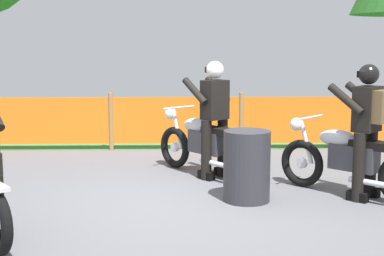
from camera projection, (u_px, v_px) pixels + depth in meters
name	position (u px, v px, depth m)	size (l,w,h in m)	color
ground	(176.00, 204.00, 7.01)	(24.00, 24.00, 0.02)	#5B5B60
grass_verge	(177.00, 121.00, 14.26)	(24.00, 7.71, 0.01)	#4C8C3D
barrier_fence	(176.00, 121.00, 10.37)	(11.91, 0.08, 1.05)	#997547
motorcycle_lead	(204.00, 144.00, 8.40)	(1.40, 1.66, 0.97)	black
motorcycle_trailing	(349.00, 160.00, 7.28)	(1.55, 1.52, 0.98)	black
rider_lead	(214.00, 115.00, 8.18)	(0.73, 0.73, 1.69)	black
rider_trailing	(367.00, 124.00, 7.06)	(0.77, 0.76, 1.69)	black
oil_drum	(247.00, 166.00, 7.06)	(0.58, 0.58, 0.88)	#2D2D33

